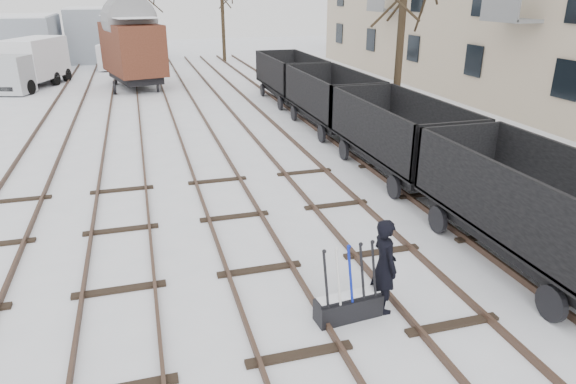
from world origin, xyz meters
name	(u,v)px	position (x,y,z in m)	size (l,w,h in m)	color
ground	(259,271)	(0.00, 0.00, 0.00)	(120.00, 120.00, 0.00)	white
tracks	(191,125)	(0.00, 13.67, 0.07)	(13.90, 52.00, 0.16)	black
shed_right	(111,34)	(-4.00, 40.00, 2.25)	(7.00, 6.00, 4.50)	#8D949F
ground_frame	(348,305)	(1.23, -2.19, 0.28)	(1.33, 0.54, 1.49)	black
worker	(384,266)	(1.98, -2.09, 0.96)	(0.70, 0.46, 1.92)	black
freight_wagon_a	(533,224)	(6.00, -1.35, 0.97)	(2.47, 6.18, 2.52)	black
freight_wagon_b	(398,147)	(6.00, 5.05, 0.97)	(2.47, 6.18, 2.52)	black
freight_wagon_c	(331,108)	(6.00, 11.45, 0.97)	(2.47, 6.18, 2.52)	black
freight_wagon_d	(290,84)	(6.00, 17.85, 0.97)	(2.47, 6.18, 2.52)	black
box_van_wagon	(132,47)	(-2.29, 24.70, 2.55)	(4.32, 6.30, 4.38)	black
lorry	(31,63)	(-8.57, 26.68, 1.56)	(3.64, 6.98, 3.03)	black
panel_van	(117,55)	(-3.54, 34.42, 1.05)	(2.89, 4.88, 2.01)	silver
tree_near	(400,44)	(8.09, 9.38, 3.83)	(0.30, 0.30, 7.66)	black
tree_far_left	(146,27)	(-1.08, 34.11, 3.16)	(0.30, 0.30, 6.32)	black
tree_far_right	(223,18)	(5.37, 36.01, 3.63)	(0.30, 0.30, 7.26)	black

